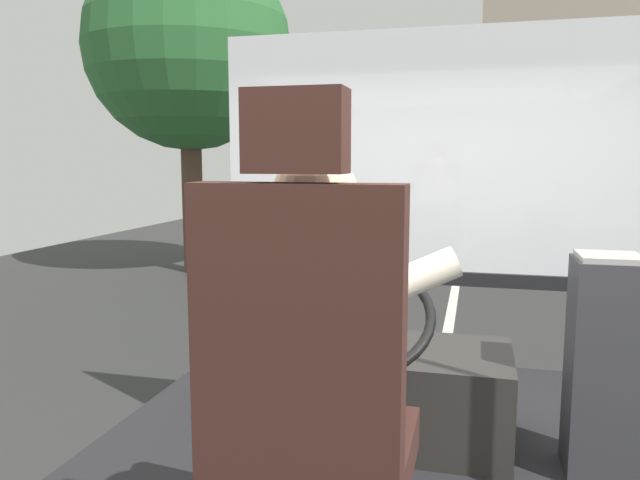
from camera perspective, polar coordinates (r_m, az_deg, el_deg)
name	(u,v)px	position (r m, az deg, el deg)	size (l,w,h in m)	color
ground	(458,272)	(10.98, 12.83, -2.94)	(18.00, 44.00, 0.06)	#2D2D2D
driver_seat	(310,414)	(1.55, -0.98, -15.99)	(0.48, 0.48, 1.36)	black
bus_driver	(321,336)	(1.60, 0.12, -9.02)	(0.72, 0.55, 0.73)	#282833
steering_console	(380,388)	(2.73, 5.65, -13.60)	(1.10, 1.02, 0.82)	#282623
fare_box	(603,366)	(2.59, 24.96, -10.68)	(0.25, 0.26, 0.86)	#333338
windshield_panel	(430,187)	(3.62, 10.29, 4.95)	(2.50, 0.08, 1.48)	silver
street_tree	(188,48)	(10.82, -12.24, 17.16)	(3.41, 3.41, 5.50)	#4C3828
parked_car_charcoal	(637,205)	(17.97, 27.58, 2.96)	(2.00, 3.96, 1.47)	#474C51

